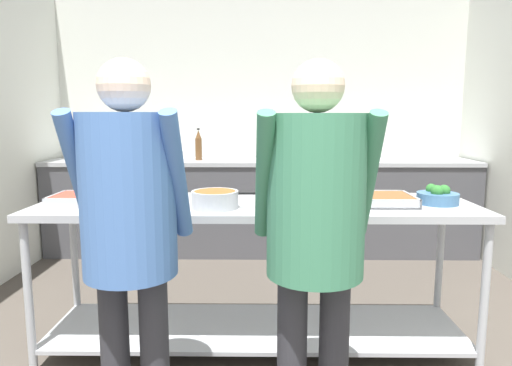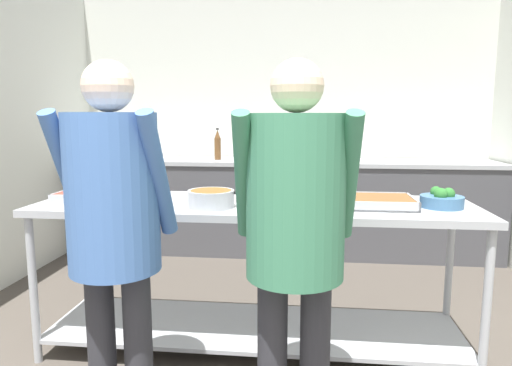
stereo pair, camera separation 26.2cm
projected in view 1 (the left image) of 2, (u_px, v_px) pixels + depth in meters
name	position (u px, v px, depth m)	size (l,w,h in m)	color
wall_rear	(261.00, 120.00, 4.86)	(4.36, 0.06, 2.65)	silver
back_counter	(261.00, 206.00, 4.62)	(4.20, 0.65, 0.94)	#4C4C51
serving_counter	(256.00, 250.00, 2.65)	(2.48, 0.70, 0.88)	#ADAFB5
serving_tray_greens	(91.00, 199.00, 2.58)	(0.42, 0.29, 0.05)	#ADAFB5
plate_stack	(151.00, 204.00, 2.47)	(0.24, 0.24, 0.04)	white
sauce_pan	(215.00, 199.00, 2.45)	(0.39, 0.25, 0.09)	#ADAFB5
serving_tray_vegetables	(293.00, 198.00, 2.62)	(0.40, 0.28, 0.05)	#ADAFB5
serving_tray_roast	(373.00, 200.00, 2.56)	(0.43, 0.32, 0.05)	#ADAFB5
broccoli_bowl	(438.00, 197.00, 2.57)	(0.23, 0.23, 0.11)	#3D668C
guest_serving_left	(316.00, 215.00, 1.86)	(0.50, 0.40, 1.59)	#2D2D33
guest_serving_right	(129.00, 214.00, 1.86)	(0.49, 0.38, 1.59)	#2D2D33
water_bottle	(199.00, 145.00, 4.50)	(0.07, 0.07, 0.31)	brown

